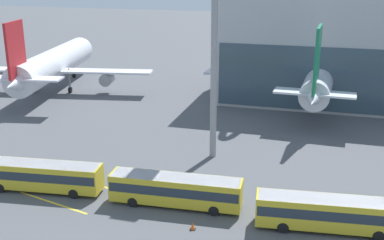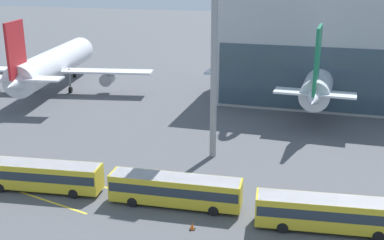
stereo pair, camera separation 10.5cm
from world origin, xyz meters
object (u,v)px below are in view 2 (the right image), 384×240
(shuttle_bus_1, at_px, (40,174))
(traffic_cone_1, at_px, (192,226))
(airliner_at_gate_far, at_px, (322,74))
(shuttle_bus_3, at_px, (330,212))
(shuttle_bus_2, at_px, (175,189))
(airliner_at_gate_near, at_px, (53,64))
(floodlight_mast, at_px, (214,40))

(shuttle_bus_1, distance_m, traffic_cone_1, 17.80)
(airliner_at_gate_far, distance_m, shuttle_bus_3, 42.66)
(shuttle_bus_1, height_order, shuttle_bus_3, same)
(shuttle_bus_2, bearing_deg, shuttle_bus_3, -5.97)
(shuttle_bus_2, height_order, shuttle_bus_3, same)
(shuttle_bus_3, bearing_deg, shuttle_bus_2, 171.38)
(airliner_at_gate_near, bearing_deg, shuttle_bus_1, -161.05)
(shuttle_bus_2, bearing_deg, floodlight_mast, 84.46)
(airliner_at_gate_far, relative_size, traffic_cone_1, 56.75)
(airliner_at_gate_near, xyz_separation_m, shuttle_bus_1, (21.19, -37.75, -3.28))
(airliner_at_gate_near, height_order, shuttle_bus_3, airliner_at_gate_near)
(airliner_at_gate_near, xyz_separation_m, shuttle_bus_3, (50.34, -37.83, -3.28))
(shuttle_bus_1, xyz_separation_m, shuttle_bus_3, (29.15, -0.08, 0.00))
(airliner_at_gate_near, relative_size, shuttle_bus_2, 2.87)
(shuttle_bus_1, height_order, shuttle_bus_2, same)
(shuttle_bus_2, bearing_deg, airliner_at_gate_far, 69.95)
(airliner_at_gate_near, relative_size, floodlight_mast, 1.61)
(airliner_at_gate_far, bearing_deg, shuttle_bus_2, 165.64)
(airliner_at_gate_near, height_order, shuttle_bus_1, airliner_at_gate_near)
(airliner_at_gate_far, bearing_deg, shuttle_bus_1, 149.75)
(airliner_at_gate_near, xyz_separation_m, traffic_cone_1, (38.62, -41.07, -4.74))
(shuttle_bus_1, xyz_separation_m, shuttle_bus_2, (14.57, 0.60, 0.00))
(airliner_at_gate_far, relative_size, shuttle_bus_2, 3.13)
(shuttle_bus_3, relative_size, floodlight_mast, 0.56)
(floodlight_mast, height_order, traffic_cone_1, floodlight_mast)
(shuttle_bus_2, bearing_deg, airliner_at_gate_near, 130.63)
(shuttle_bus_1, distance_m, shuttle_bus_3, 29.15)
(shuttle_bus_1, relative_size, traffic_cone_1, 18.25)
(shuttle_bus_3, bearing_deg, shuttle_bus_1, 173.91)
(floodlight_mast, bearing_deg, shuttle_bus_3, -45.46)
(shuttle_bus_1, distance_m, floodlight_mast, 24.22)
(traffic_cone_1, bearing_deg, airliner_at_gate_far, 77.98)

